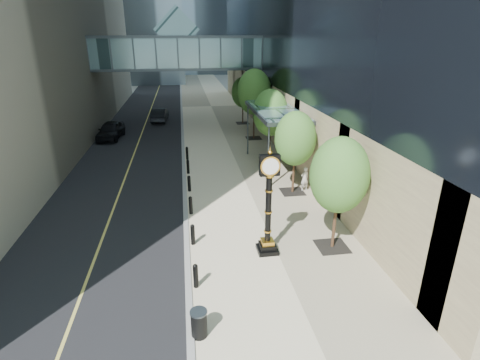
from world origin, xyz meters
name	(u,v)px	position (x,y,z in m)	size (l,w,h in m)	color
ground	(270,298)	(0.00, 0.00, 0.00)	(320.00, 320.00, 0.00)	gray
road	(151,108)	(-7.00, 40.00, 0.01)	(8.00, 180.00, 0.02)	black
sidewalk	(211,106)	(1.00, 40.00, 0.03)	(8.00, 180.00, 0.06)	beige
curb	(181,107)	(-3.00, 40.00, 0.04)	(0.25, 180.00, 0.07)	gray
skywalk	(178,50)	(-3.00, 28.00, 7.71)	(17.00, 4.20, 5.80)	slate
entrance_canopy	(275,112)	(3.48, 14.00, 4.19)	(3.00, 8.00, 4.38)	#383F44
bollard_row	(190,194)	(-2.70, 9.00, 0.51)	(0.20, 16.20, 0.90)	black
street_trees	(268,110)	(3.60, 16.70, 3.78)	(3.08, 28.46, 6.32)	black
street_clock	(268,210)	(0.56, 3.05, 2.12)	(0.89, 0.89, 4.74)	black
trash_bin	(199,324)	(-2.70, -1.53, 0.51)	(0.52, 0.52, 0.90)	black
pedestrian	(305,179)	(4.38, 9.64, 0.83)	(0.56, 0.37, 1.54)	#B9B4A9
car_near	(111,130)	(-9.61, 24.55, 0.81)	(1.87, 4.65, 1.58)	black
car_far	(160,115)	(-5.44, 31.60, 0.75)	(1.55, 4.45, 1.47)	black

